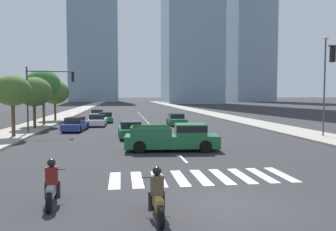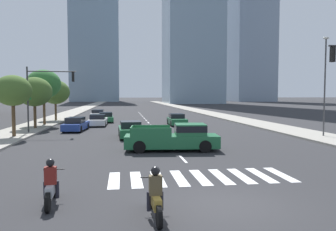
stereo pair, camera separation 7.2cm
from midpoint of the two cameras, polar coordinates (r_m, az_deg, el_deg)
name	(u,v)px [view 1 (the left image)]	position (r m, az deg, el deg)	size (l,w,h in m)	color
ground_plane	(228,205)	(11.14, 9.92, -14.72)	(800.00, 800.00, 0.00)	#28282B
sidewalk_east	(250,122)	(43.27, 13.71, -1.06)	(4.00, 260.00, 0.15)	gray
sidewalk_west	(39,124)	(41.29, -21.17, -1.42)	(4.00, 260.00, 0.15)	gray
crosswalk_near	(201,177)	(14.44, 5.49, -10.40)	(7.65, 2.72, 0.01)	silver
lane_divider_center	(148,123)	(41.90, -3.48, -1.21)	(0.14, 50.00, 0.01)	silver
motorcycle_lead	(52,187)	(11.43, -19.28, -11.35)	(0.70, 2.12, 1.49)	black
motorcycle_trailing	(157,197)	(9.76, -2.16, -13.76)	(0.70, 2.24, 1.49)	black
pickup_truck	(176,138)	(20.92, 1.35, -3.78)	(5.95, 2.51, 1.67)	#1E6038
sedan_green_0	(105,117)	(43.56, -10.68, -0.33)	(2.09, 4.87, 1.24)	#1E6038
sedan_white_1	(98,114)	(49.98, -11.96, 0.19)	(1.95, 4.59, 1.30)	silver
sedan_white_2	(98,120)	(38.49, -11.94, -0.83)	(1.97, 4.76, 1.27)	silver
sedan_green_3	(130,130)	(27.36, -6.52, -2.48)	(1.98, 4.34, 1.35)	#1E6038
sedan_green_4	(176,120)	(38.25, 1.39, -0.77)	(1.84, 4.23, 1.30)	#1E6038
sedan_blue_5	(75,125)	(33.45, -15.55, -1.51)	(2.18, 4.73, 1.33)	navy
traffic_signal_far	(45,88)	(31.66, -20.22, 4.49)	(4.48, 0.28, 5.80)	#333335
street_lamp_east	(325,79)	(29.96, 25.07, 5.63)	(0.50, 0.24, 7.97)	#3F3F42
street_tree_nearest	(12,91)	(29.52, -25.04, 3.84)	(2.90, 2.90, 4.91)	#4C3823
street_tree_second	(34,92)	(35.96, -21.92, 3.76)	(3.44, 3.44, 5.09)	#4C3823
street_tree_third	(43,84)	(39.91, -20.56, 5.02)	(3.76, 3.76, 6.13)	#4C3823
street_tree_fourth	(55,92)	(46.32, -18.77, 3.79)	(3.69, 3.69, 5.25)	#4C3823
office_tower_left_skyline	(94,24)	(182.32, -12.50, 14.92)	(24.11, 21.93, 80.36)	#7A93A8
office_tower_right_skyline	(248,28)	(187.62, 13.41, 14.29)	(20.22, 28.78, 85.10)	#8C9EB2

